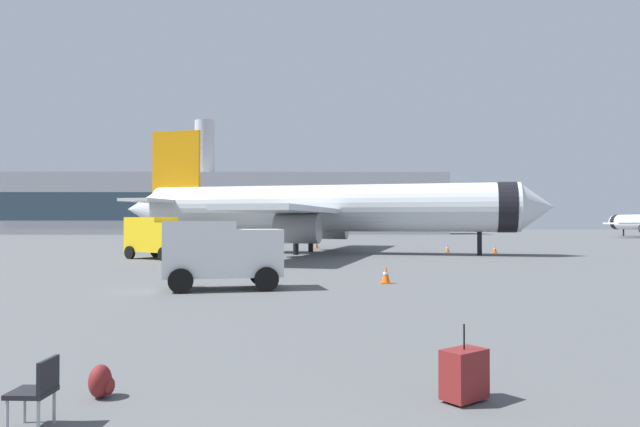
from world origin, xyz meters
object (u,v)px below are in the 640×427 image
at_px(cargo_van, 221,251).
at_px(safety_cone_near, 386,275).
at_px(safety_cone_outer, 447,249).
at_px(gate_chair, 38,388).
at_px(airplane_at_gate, 325,209).
at_px(rolling_suitcase, 464,374).
at_px(service_truck, 159,236).
at_px(traveller_backpack, 101,382).
at_px(safety_cone_far, 495,249).
at_px(safety_cone_mid, 316,244).

xyz_separation_m(cargo_van, safety_cone_near, (6.53, 2.01, -1.09)).
distance_m(cargo_van, safety_cone_outer, 30.51).
distance_m(safety_cone_outer, gate_chair, 43.98).
xyz_separation_m(airplane_at_gate, safety_cone_outer, (10.43, 1.47, -3.35)).
bearing_deg(rolling_suitcase, safety_cone_near, 86.78).
bearing_deg(safety_cone_outer, service_truck, -159.15).
xyz_separation_m(safety_cone_near, traveller_backpack, (-6.12, -15.56, -0.13)).
relative_size(safety_cone_near, safety_cone_far, 1.18).
relative_size(airplane_at_gate, safety_cone_near, 47.89).
distance_m(safety_cone_near, traveller_backpack, 16.73).
xyz_separation_m(rolling_suitcase, gate_chair, (-5.57, -1.00, 0.11)).
bearing_deg(safety_cone_outer, gate_chair, -109.66).
xyz_separation_m(safety_cone_far, safety_cone_outer, (-3.66, 1.14, 0.00)).
xyz_separation_m(cargo_van, safety_cone_outer, (14.87, 26.62, -1.14)).
xyz_separation_m(service_truck, gate_chair, (7.30, -33.00, -1.11)).
bearing_deg(rolling_suitcase, airplane_at_gate, 91.76).
relative_size(rolling_suitcase, traveller_backpack, 2.29).
bearing_deg(safety_cone_outer, safety_cone_mid, 144.56).
bearing_deg(safety_cone_far, safety_cone_outer, 162.70).
bearing_deg(gate_chair, safety_cone_mid, 85.63).
relative_size(cargo_van, safety_cone_near, 6.36).
relative_size(service_truck, safety_cone_far, 8.30).
height_order(cargo_van, traveller_backpack, cargo_van).
height_order(safety_cone_near, traveller_backpack, safety_cone_near).
bearing_deg(safety_cone_near, traveller_backpack, -111.46).
xyz_separation_m(cargo_van, rolling_suitcase, (5.64, -13.80, -1.06)).
xyz_separation_m(safety_cone_outer, rolling_suitcase, (-9.23, -40.42, 0.08)).
height_order(service_truck, gate_chair, service_truck).
bearing_deg(service_truck, rolling_suitcase, -68.09).
distance_m(service_truck, cargo_van, 19.59).
xyz_separation_m(safety_cone_mid, traveller_backpack, (-3.43, -48.03, -0.16)).
bearing_deg(airplane_at_gate, safety_cone_near, -84.85).
height_order(cargo_van, rolling_suitcase, cargo_van).
bearing_deg(gate_chair, cargo_van, 90.29).
relative_size(airplane_at_gate, rolling_suitcase, 32.18).
distance_m(safety_cone_mid, safety_cone_outer, 13.54).
relative_size(airplane_at_gate, traveller_backpack, 73.75).
bearing_deg(traveller_backpack, gate_chair, -105.16).
height_order(airplane_at_gate, safety_cone_far, airplane_at_gate).
relative_size(safety_cone_outer, gate_chair, 0.73).
xyz_separation_m(safety_cone_mid, safety_cone_far, (14.69, -8.99, -0.09)).
relative_size(cargo_van, safety_cone_far, 7.49).
distance_m(airplane_at_gate, traveller_backpack, 39.06).
bearing_deg(safety_cone_outer, traveller_backpack, -109.79).
distance_m(safety_cone_outer, rolling_suitcase, 41.46).
relative_size(safety_cone_mid, traveller_backpack, 1.67).
xyz_separation_m(safety_cone_outer, traveller_backpack, (-14.46, -40.18, -0.08)).
bearing_deg(safety_cone_far, cargo_van, -126.03).
xyz_separation_m(cargo_van, traveller_backpack, (0.41, -13.56, -1.22)).
bearing_deg(rolling_suitcase, traveller_backpack, 177.37).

